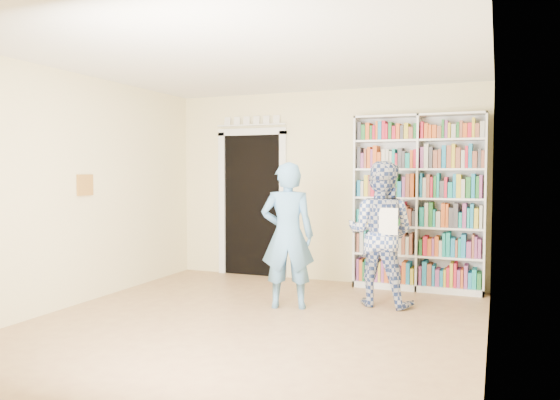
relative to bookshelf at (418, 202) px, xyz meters
name	(u,v)px	position (x,y,z in m)	size (l,w,h in m)	color
floor	(249,326)	(-1.35, -2.34, -1.16)	(5.00, 5.00, 0.00)	#906445
ceiling	(248,56)	(-1.35, -2.34, 1.54)	(5.00, 5.00, 0.00)	white
wall_back	(323,186)	(-1.35, 0.16, 0.19)	(4.50, 4.50, 0.00)	beige
wall_left	(72,190)	(-3.60, -2.34, 0.19)	(5.00, 5.00, 0.00)	beige
wall_right	(490,196)	(0.90, -2.34, 0.19)	(5.00, 5.00, 0.00)	beige
bookshelf	(418,202)	(0.00, 0.00, 0.00)	(1.67, 0.31, 2.30)	white
doorway	(252,197)	(-2.45, 0.13, 0.02)	(1.10, 0.08, 2.43)	black
wall_art	(85,185)	(-3.58, -2.14, 0.24)	(0.03, 0.25, 0.25)	brown
man_blue	(288,235)	(-1.25, -1.51, -0.33)	(0.61, 0.40, 1.66)	#548BBC
man_plaid	(380,234)	(-0.29, -0.99, -0.32)	(0.82, 0.64, 1.68)	navy
paper_sheet	(388,221)	(-0.16, -1.25, -0.15)	(0.21, 0.01, 0.30)	white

